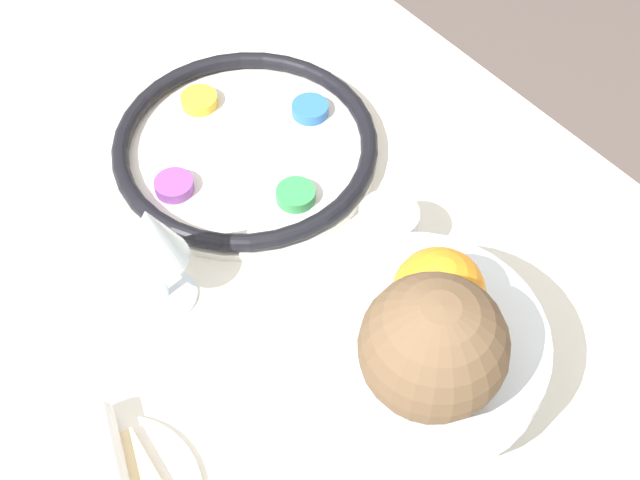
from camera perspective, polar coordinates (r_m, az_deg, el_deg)
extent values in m
cube|color=silver|center=(1.27, -3.03, -12.62)|extent=(1.37, 0.85, 0.76)
cylinder|color=silver|center=(1.05, -4.75, 5.59)|extent=(0.31, 0.31, 0.01)
torus|color=black|center=(1.04, -4.81, 6.16)|extent=(0.31, 0.31, 0.02)
cylinder|color=#33934C|center=(0.99, -1.56, 2.91)|extent=(0.04, 0.04, 0.01)
cylinder|color=#2D6BB7|center=(1.08, -0.64, 8.37)|extent=(0.04, 0.04, 0.01)
cylinder|color=gold|center=(1.10, -7.73, 8.84)|extent=(0.04, 0.04, 0.01)
cylinder|color=#844299|center=(1.01, -9.20, 3.52)|extent=(0.04, 0.04, 0.01)
cylinder|color=silver|center=(0.94, -9.83, -3.49)|extent=(0.07, 0.07, 0.00)
cylinder|color=silver|center=(0.91, -10.12, -2.28)|extent=(0.01, 0.01, 0.07)
cone|color=silver|center=(0.86, -10.76, 0.34)|extent=(0.07, 0.07, 0.07)
cylinder|color=silver|center=(0.87, 5.78, -9.60)|extent=(0.13, 0.13, 0.01)
cylinder|color=silver|center=(0.84, 5.99, -8.40)|extent=(0.03, 0.03, 0.07)
cylinder|color=silver|center=(0.79, 6.29, -6.70)|extent=(0.23, 0.23, 0.03)
sphere|color=orange|center=(0.76, 7.60, -3.42)|extent=(0.08, 0.08, 0.08)
sphere|color=brown|center=(0.71, 7.27, -6.83)|extent=(0.12, 0.12, 0.12)
cylinder|color=silver|center=(0.93, 4.32, 0.39)|extent=(0.06, 0.06, 0.07)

